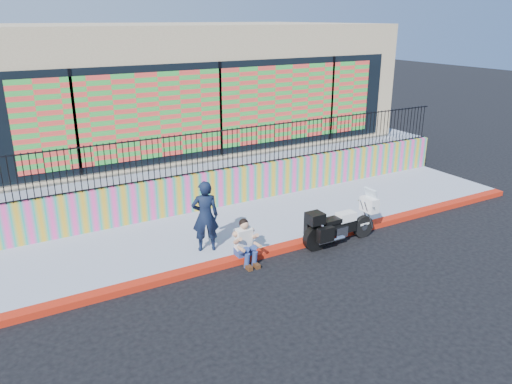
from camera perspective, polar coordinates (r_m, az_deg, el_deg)
ground at (r=12.64m, az=4.48°, el=-6.33°), size 90.00×90.00×0.00m
red_curb at (r=12.61m, az=4.49°, el=-6.03°), size 16.00×0.30×0.15m
sidewalk at (r=13.88m, az=0.67°, el=-3.51°), size 16.00×3.00×0.15m
mural_wall at (r=14.97m, az=-2.43°, el=0.77°), size 16.00×0.20×1.10m
metal_fence at (r=14.64m, az=-2.49°, el=5.04°), size 15.80×0.04×1.20m
elevated_platform at (r=19.48m, az=-9.39°, el=4.71°), size 16.00×10.00×1.25m
storefront_building at (r=18.79m, az=-9.59°, el=12.32°), size 14.00×8.06×4.00m
police_motorcycle at (r=12.77m, az=9.50°, el=-3.56°), size 2.12×0.70×1.32m
police_officer at (r=11.86m, az=-5.82°, el=-2.75°), size 0.74×0.60×1.74m
seated_man at (r=11.63m, az=-1.07°, el=-6.22°), size 0.54×0.71×1.06m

